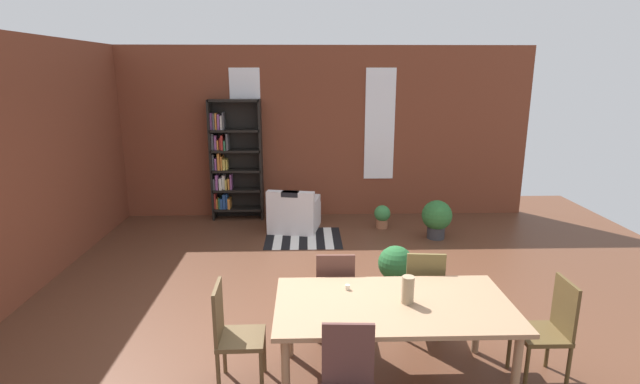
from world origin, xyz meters
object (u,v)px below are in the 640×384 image
(vase_on_table, at_px, (408,290))
(potted_plant_by_shelf, at_px, (396,266))
(potted_plant_window, at_px, (382,215))
(potted_plant_corner, at_px, (437,217))
(dining_chair_far_left, at_px, (335,291))
(dining_table, at_px, (393,311))
(dining_chair_head_left, at_px, (232,332))
(bookshelf_tall, at_px, (232,161))
(dining_chair_far_right, at_px, (423,290))
(dining_chair_head_right, at_px, (550,327))
(armchair_white, at_px, (294,214))

(vase_on_table, relative_size, potted_plant_by_shelf, 0.40)
(vase_on_table, relative_size, potted_plant_window, 0.59)
(potted_plant_by_shelf, relative_size, potted_plant_corner, 0.92)
(vase_on_table, height_order, dining_chair_far_left, vase_on_table)
(dining_chair_far_left, xyz_separation_m, potted_plant_window, (1.04, 3.54, -0.29))
(dining_table, height_order, dining_chair_far_left, dining_chair_far_left)
(dining_chair_head_left, xyz_separation_m, bookshelf_tall, (-0.71, 4.97, 0.57))
(dining_chair_far_right, distance_m, dining_chair_head_right, 1.21)
(bookshelf_tall, distance_m, armchair_white, 1.57)
(armchair_white, distance_m, potted_plant_window, 1.55)
(dining_chair_head_right, xyz_separation_m, armchair_white, (-2.34, 4.26, -0.23))
(dining_chair_far_right, relative_size, potted_plant_window, 2.33)
(dining_table, relative_size, dining_chair_head_left, 2.13)
(vase_on_table, height_order, bookshelf_tall, bookshelf_tall)
(dining_chair_head_right, height_order, potted_plant_corner, dining_chair_head_right)
(potted_plant_window, bearing_deg, dining_chair_far_right, -92.25)
(potted_plant_corner, bearing_deg, dining_chair_far_right, -107.62)
(dining_chair_far_left, xyz_separation_m, potted_plant_corner, (1.85, 2.98, -0.15))
(dining_chair_far_left, distance_m, dining_chair_head_left, 1.20)
(bookshelf_tall, bearing_deg, vase_on_table, -65.99)
(dining_chair_far_right, height_order, bookshelf_tall, bookshelf_tall)
(dining_table, bearing_deg, potted_plant_window, 82.24)
(dining_chair_far_right, bearing_deg, dining_chair_far_left, -179.98)
(vase_on_table, height_order, dining_chair_far_right, vase_on_table)
(dining_table, xyz_separation_m, dining_chair_far_right, (0.45, 0.77, -0.18))
(potted_plant_corner, bearing_deg, dining_chair_head_left, -126.53)
(dining_chair_head_right, bearing_deg, armchair_white, 118.78)
(dining_table, distance_m, dining_chair_far_right, 0.91)
(bookshelf_tall, xyz_separation_m, armchair_white, (1.14, -0.71, -0.81))
(dining_chair_far_left, distance_m, potted_plant_window, 3.71)
(dining_chair_head_right, distance_m, potted_plant_corner, 3.75)
(potted_plant_by_shelf, bearing_deg, dining_chair_far_left, -128.20)
(dining_table, xyz_separation_m, dining_chair_head_right, (1.38, -0.00, -0.18))
(armchair_white, bearing_deg, dining_chair_head_left, -95.73)
(dining_chair_far_left, height_order, potted_plant_corner, dining_chair_far_left)
(dining_chair_head_left, bearing_deg, vase_on_table, 0.07)
(dining_chair_head_right, distance_m, armchair_white, 4.87)
(vase_on_table, bearing_deg, potted_plant_by_shelf, 82.27)
(vase_on_table, relative_size, potted_plant_corner, 0.37)
(vase_on_table, height_order, potted_plant_corner, vase_on_table)
(bookshelf_tall, height_order, potted_plant_window, bookshelf_tall)
(dining_chair_head_left, relative_size, potted_plant_by_shelf, 1.60)
(dining_table, relative_size, armchair_white, 2.16)
(dining_table, distance_m, vase_on_table, 0.23)
(dining_chair_head_right, height_order, dining_chair_far_left, same)
(dining_table, bearing_deg, armchair_white, 102.65)
(vase_on_table, bearing_deg, dining_chair_far_right, 66.70)
(potted_plant_window, bearing_deg, dining_table, -97.76)
(dining_table, height_order, potted_plant_by_shelf, dining_table)
(dining_table, xyz_separation_m, armchair_white, (-0.96, 4.26, -0.42))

